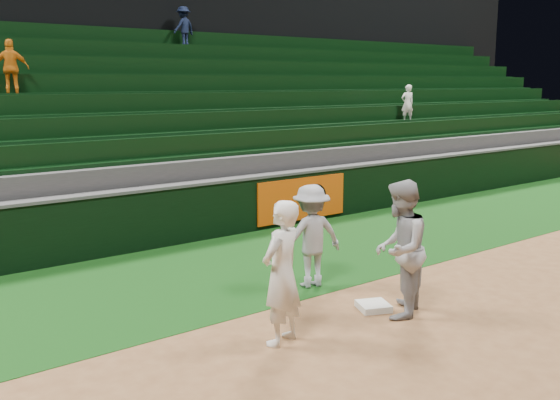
% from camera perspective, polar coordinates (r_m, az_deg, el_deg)
% --- Properties ---
extents(ground, '(70.00, 70.00, 0.00)m').
position_cam_1_polar(ground, '(9.39, 7.44, -10.11)').
color(ground, brown).
rests_on(ground, ground).
extents(foul_grass, '(36.00, 4.20, 0.01)m').
position_cam_1_polar(foul_grass, '(11.59, -3.13, -5.94)').
color(foul_grass, black).
rests_on(foul_grass, ground).
extents(upper_deck, '(40.00, 12.00, 12.00)m').
position_cam_1_polar(upper_deck, '(24.58, -23.54, 16.16)').
color(upper_deck, black).
rests_on(upper_deck, ground).
extents(first_base, '(0.57, 0.57, 0.10)m').
position_cam_1_polar(first_base, '(9.50, 8.54, -9.58)').
color(first_base, silver).
rests_on(first_base, ground).
extents(first_baseman, '(0.80, 0.65, 1.88)m').
position_cam_1_polar(first_baseman, '(7.97, 0.15, -6.69)').
color(first_baseman, white).
rests_on(first_baseman, ground).
extents(baserunner, '(1.21, 1.14, 1.98)m').
position_cam_1_polar(baserunner, '(9.06, 10.90, -4.42)').
color(baserunner, '#999BA3').
rests_on(baserunner, ground).
extents(base_coach, '(1.20, 0.84, 1.69)m').
position_cam_1_polar(base_coach, '(10.19, 2.85, -3.31)').
color(base_coach, gray).
rests_on(base_coach, foul_grass).
extents(field_wall, '(36.00, 0.45, 1.25)m').
position_cam_1_polar(field_wall, '(13.26, -8.44, -1.08)').
color(field_wall, black).
rests_on(field_wall, ground).
extents(stadium_seating, '(36.00, 5.95, 5.54)m').
position_cam_1_polar(stadium_seating, '(16.46, -15.08, 4.73)').
color(stadium_seating, '#313234').
rests_on(stadium_seating, ground).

